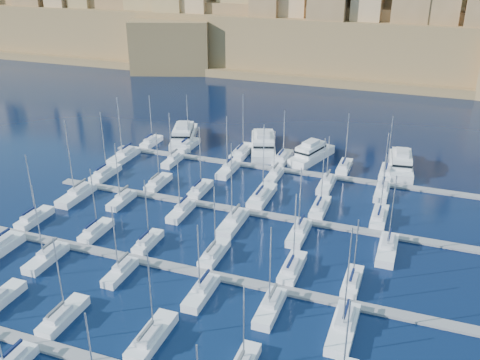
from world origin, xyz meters
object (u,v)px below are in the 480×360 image
at_px(sailboat_2, 63,316).
at_px(motor_yacht_c, 311,153).
at_px(motor_yacht_a, 184,135).
at_px(motor_yacht_d, 401,163).
at_px(motor_yacht_b, 263,144).

height_order(sailboat_2, motor_yacht_c, sailboat_2).
relative_size(motor_yacht_a, motor_yacht_c, 1.22).
bearing_deg(motor_yacht_d, motor_yacht_c, -177.65).
bearing_deg(motor_yacht_b, sailboat_2, -94.67).
height_order(sailboat_2, motor_yacht_d, sailboat_2).
distance_m(motor_yacht_a, motor_yacht_c, 34.04).
relative_size(motor_yacht_b, motor_yacht_d, 1.19).
bearing_deg(motor_yacht_d, sailboat_2, -119.04).
distance_m(motor_yacht_a, motor_yacht_d, 54.44).
relative_size(sailboat_2, motor_yacht_b, 0.65).
height_order(sailboat_2, motor_yacht_a, sailboat_2).
relative_size(sailboat_2, motor_yacht_c, 0.86).
height_order(motor_yacht_a, motor_yacht_b, same).
bearing_deg(motor_yacht_b, motor_yacht_d, -2.38).
bearing_deg(motor_yacht_c, motor_yacht_b, 170.06).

